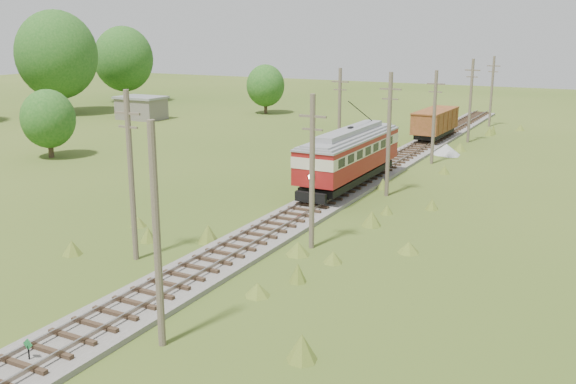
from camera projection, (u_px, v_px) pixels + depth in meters
The scene contains 18 objects.
railbed_main at pixel (361, 180), 51.18m from camera, with size 3.60×96.00×0.57m.
switch_marker at pixel (28, 350), 23.26m from camera, with size 0.45×0.06×1.08m.
streetcar at pixel (350, 153), 48.45m from camera, with size 3.20×13.73×6.26m.
gondola at pixel (435, 122), 69.56m from camera, with size 3.07×8.79×2.89m.
gravel_pile at pixel (447, 150), 62.53m from camera, with size 2.82×2.99×1.03m.
utility_pole_r_1 at pixel (157, 237), 23.85m from camera, with size 0.30×0.30×8.80m.
utility_pole_r_2 at pixel (312, 171), 34.92m from camera, with size 1.60×0.30×8.60m.
utility_pole_r_3 at pixel (389, 134), 46.08m from camera, with size 1.60×0.30×9.00m.
utility_pole_r_4 at pixel (434, 116), 57.40m from camera, with size 1.60×0.30×8.40m.
utility_pole_r_5 at pixel (471, 100), 68.32m from camera, with size 1.60×0.30×8.90m.
utility_pole_r_6 at pixel (492, 91), 79.60m from camera, with size 1.60×0.30×8.70m.
utility_pole_l_a at pixel (131, 175), 33.09m from camera, with size 1.60×0.30×9.00m.
utility_pole_l_b at pixel (339, 115), 57.31m from camera, with size 1.60×0.30×8.60m.
tree_left_4 at pixel (57, 55), 90.60m from camera, with size 11.34×11.34×14.61m.
tree_left_5 at pixel (124, 59), 105.54m from camera, with size 9.66×9.66×12.44m.
tree_mid_a at pixel (266, 86), 92.01m from camera, with size 5.46×5.46×7.03m.
tree_mid_c at pixel (48, 119), 60.36m from camera, with size 5.04×5.04×6.49m.
shed at pixel (141, 108), 86.84m from camera, with size 6.40×4.40×3.10m.
Camera 1 is at (17.96, -12.84, 11.93)m, focal length 40.00 mm.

